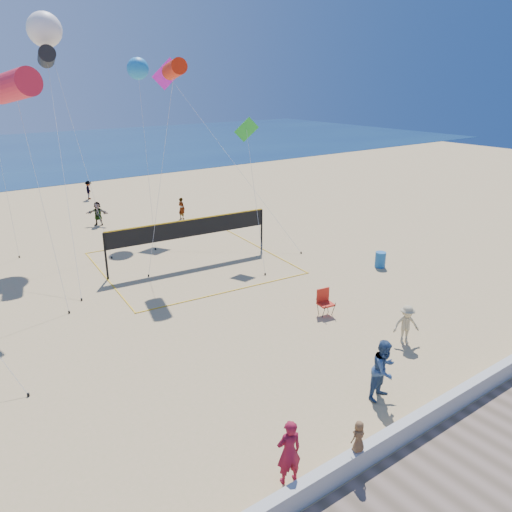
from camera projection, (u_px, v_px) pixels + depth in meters
ground at (316, 391)px, 15.38m from camera, size 120.00×120.00×0.00m
seawall at (395, 437)px, 12.99m from camera, size 32.00×0.30×0.60m
boardwalk at (463, 494)px, 11.56m from camera, size 32.00×3.60×0.03m
woman at (289, 452)px, 11.68m from camera, size 0.70×0.54×1.71m
toddler at (359, 436)px, 11.95m from camera, size 0.41×0.28×0.82m
bystander_a at (384, 370)px, 14.79m from camera, size 1.03×0.85×1.91m
bystander_b at (406, 325)px, 17.96m from camera, size 1.10×0.95×1.48m
far_person_1 at (98, 214)px, 32.61m from camera, size 1.42×1.25×1.55m
far_person_2 at (182, 208)px, 34.04m from camera, size 0.49×0.62×1.49m
far_person_4 at (89, 190)px, 39.69m from camera, size 0.87×1.09×1.47m
camp_chair at (324, 300)px, 20.24m from camera, size 0.66×0.79×1.20m
trash_barrel at (380, 260)px, 25.41m from camera, size 0.68×0.68×0.80m
volleyball_net at (190, 233)px, 25.56m from camera, size 9.62×9.48×2.37m
kite_0 at (14, 86)px, 20.53m from camera, size 1.86×5.47×9.59m
kite_1 at (47, 57)px, 25.90m from camera, size 2.75×9.64×10.73m
kite_2 at (174, 69)px, 23.80m from camera, size 3.37×2.55×10.05m
kite_4 at (248, 139)px, 26.03m from camera, size 2.28×4.22×7.24m
kite_5 at (173, 82)px, 30.60m from camera, size 3.46×10.45×10.34m
kite_6 at (44, 30)px, 26.85m from camera, size 2.21×6.71×12.52m
kite_7 at (138, 69)px, 30.14m from camera, size 2.98×6.30×10.33m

